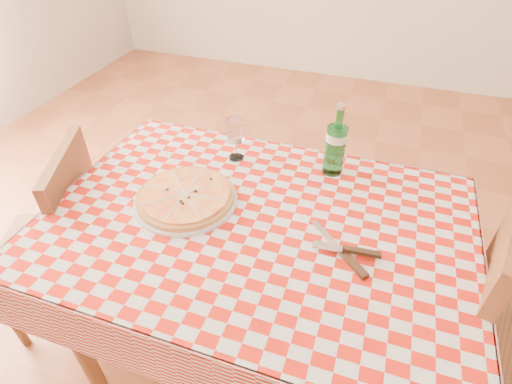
% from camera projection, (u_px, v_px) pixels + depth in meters
% --- Properties ---
extents(dining_table, '(1.20, 0.80, 0.75)m').
position_uv_depth(dining_table, '(256.00, 243.00, 1.28)').
color(dining_table, brown).
rests_on(dining_table, ground).
extents(tablecloth, '(1.30, 0.90, 0.01)m').
position_uv_depth(tablecloth, '(256.00, 221.00, 1.22)').
color(tablecloth, '#B3160B').
rests_on(tablecloth, dining_table).
extents(chair_near, '(0.51, 0.51, 0.92)m').
position_uv_depth(chair_near, '(507.00, 331.00, 1.19)').
color(chair_near, brown).
rests_on(chair_near, ground).
extents(chair_far, '(0.50, 0.50, 0.85)m').
position_uv_depth(chair_far, '(63.00, 233.00, 1.56)').
color(chair_far, brown).
rests_on(chair_far, ground).
extents(pizza_plate, '(0.34, 0.34, 0.04)m').
position_uv_depth(pizza_plate, '(185.00, 196.00, 1.28)').
color(pizza_plate, '#CD8A44').
rests_on(pizza_plate, tablecloth).
extents(water_bottle, '(0.08, 0.08, 0.26)m').
position_uv_depth(water_bottle, '(336.00, 140.00, 1.34)').
color(water_bottle, '#196728').
rests_on(water_bottle, tablecloth).
extents(wine_glass, '(0.07, 0.07, 0.16)m').
position_uv_depth(wine_glass, '(236.00, 139.00, 1.43)').
color(wine_glass, white).
rests_on(wine_glass, tablecloth).
extents(cutlery, '(0.31, 0.28, 0.03)m').
position_uv_depth(cutlery, '(342.00, 250.00, 1.11)').
color(cutlery, silver).
rests_on(cutlery, tablecloth).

